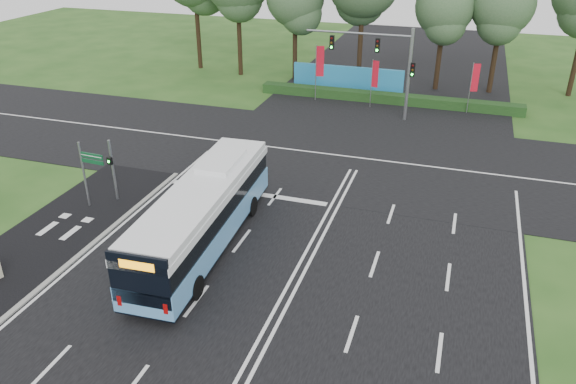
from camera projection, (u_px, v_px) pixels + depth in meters
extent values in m
plane|color=#254D19|center=(306.00, 253.00, 26.77)|extent=(120.00, 120.00, 0.00)
cube|color=black|center=(306.00, 252.00, 26.76)|extent=(20.00, 120.00, 0.04)
cube|color=black|center=(357.00, 158.00, 36.96)|extent=(120.00, 14.00, 0.05)
cube|color=black|center=(46.00, 241.00, 27.64)|extent=(5.00, 18.00, 0.06)
cube|color=gray|center=(87.00, 249.00, 26.97)|extent=(0.25, 18.00, 0.12)
cube|color=#5997CF|center=(205.00, 226.00, 26.82)|extent=(3.22, 12.50, 1.14)
cube|color=black|center=(205.00, 236.00, 27.05)|extent=(3.19, 12.44, 0.31)
cube|color=black|center=(203.00, 207.00, 26.36)|extent=(3.10, 12.31, 0.98)
cube|color=white|center=(202.00, 196.00, 26.08)|extent=(3.22, 12.50, 0.36)
cube|color=white|center=(202.00, 189.00, 25.91)|extent=(3.14, 12.00, 0.36)
cube|color=white|center=(221.00, 161.00, 28.00)|extent=(1.81, 3.18, 0.26)
cube|color=black|center=(139.00, 281.00, 21.04)|extent=(2.51, 0.25, 2.27)
cube|color=orange|center=(137.00, 265.00, 20.68)|extent=(1.45, 0.13, 0.36)
cylinder|color=black|center=(209.00, 201.00, 30.38)|extent=(0.34, 1.09, 1.07)
cylinder|color=black|center=(252.00, 206.00, 29.82)|extent=(0.34, 1.09, 1.07)
cylinder|color=black|center=(144.00, 279.00, 23.97)|extent=(0.34, 1.09, 1.07)
cylinder|color=black|center=(196.00, 288.00, 23.41)|extent=(0.34, 1.09, 1.07)
cylinder|color=gray|center=(113.00, 171.00, 30.85)|extent=(0.14, 0.14, 3.60)
cube|color=black|center=(110.00, 161.00, 30.40)|extent=(0.33, 0.26, 0.41)
sphere|color=#19F233|center=(109.00, 162.00, 30.31)|extent=(0.14, 0.14, 0.14)
cylinder|color=gray|center=(84.00, 175.00, 30.13)|extent=(0.11, 0.11, 3.79)
cube|color=#0C4423|center=(91.00, 156.00, 29.33)|extent=(1.42, 0.16, 0.28)
cube|color=#0C4423|center=(92.00, 162.00, 29.48)|extent=(1.42, 0.16, 0.21)
cube|color=white|center=(91.00, 156.00, 29.30)|extent=(1.33, 0.10, 0.04)
cylinder|color=gray|center=(316.00, 73.00, 47.13)|extent=(0.07, 0.07, 4.73)
cube|color=red|center=(320.00, 61.00, 46.67)|extent=(0.62, 0.21, 2.52)
cylinder|color=gray|center=(371.00, 84.00, 45.54)|extent=(0.06, 0.06, 4.01)
cube|color=red|center=(375.00, 74.00, 45.01)|extent=(0.52, 0.21, 2.14)
cylinder|color=gray|center=(470.00, 88.00, 44.18)|extent=(0.06, 0.06, 4.11)
cube|color=red|center=(476.00, 78.00, 43.77)|extent=(0.54, 0.18, 2.19)
cylinder|color=gray|center=(409.00, 76.00, 42.07)|extent=(0.24, 0.24, 7.00)
cylinder|color=gray|center=(358.00, 33.00, 41.86)|extent=(8.00, 0.16, 0.16)
cube|color=black|center=(378.00, 45.00, 41.81)|extent=(0.32, 0.28, 1.05)
cube|color=black|center=(332.00, 42.00, 42.77)|extent=(0.32, 0.28, 1.05)
cube|color=black|center=(413.00, 70.00, 41.77)|extent=(0.32, 0.28, 1.05)
cube|color=#143412|center=(387.00, 98.00, 47.41)|extent=(22.00, 1.20, 0.80)
cube|color=#2181B8|center=(348.00, 79.00, 50.32)|extent=(10.00, 0.30, 2.20)
cylinder|color=black|center=(198.00, 25.00, 56.16)|extent=(0.44, 0.44, 8.72)
cylinder|color=black|center=(239.00, 31.00, 53.86)|extent=(0.44, 0.44, 8.51)
cylinder|color=black|center=(295.00, 42.00, 52.47)|extent=(0.44, 0.44, 7.22)
cylinder|color=black|center=(361.00, 37.00, 50.77)|extent=(0.44, 0.44, 8.72)
cylinder|color=black|center=(440.00, 51.00, 49.65)|extent=(0.44, 0.44, 6.87)
sphere|color=#365833|center=(445.00, 7.00, 47.94)|extent=(5.06, 5.06, 5.06)
cylinder|color=black|center=(495.00, 52.00, 48.67)|extent=(0.44, 0.44, 7.20)
sphere|color=#365833|center=(503.00, 4.00, 46.88)|extent=(5.30, 5.30, 5.30)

